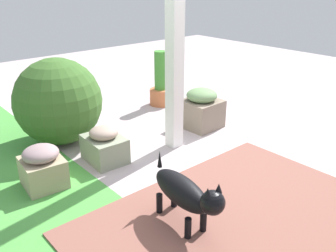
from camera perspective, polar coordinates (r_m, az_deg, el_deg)
The scene contains 9 objects.
ground_plane at distance 3.80m, azimuth 5.09°, elevation -5.31°, with size 12.00×12.00×0.00m, color #B5A4A8.
brick_path at distance 2.93m, azimuth 11.76°, elevation -14.86°, with size 1.80×2.40×0.02m, color brown.
porch_pillar at distance 3.75m, azimuth 1.06°, elevation 13.70°, with size 0.14×0.14×2.39m, color white.
stone_planter_nearest at distance 4.54m, azimuth 5.19°, elevation 2.67°, with size 0.45×0.46×0.50m.
stone_planter_mid at distance 3.76m, azimuth -9.85°, elevation -3.02°, with size 0.46×0.36×0.38m.
stone_planter_far at distance 3.45m, azimuth -18.92°, elevation -6.06°, with size 0.40×0.38×0.39m.
round_shrub at distance 4.19m, azimuth -16.71°, elevation 3.65°, with size 0.96×0.96×0.96m, color #365E25.
terracotta_pot_tall at distance 5.32m, azimuth -1.15°, elevation 6.24°, with size 0.32×0.32×0.78m.
dog at distance 2.71m, azimuth 2.68°, elevation -10.34°, with size 0.75×0.27×0.51m.
Camera 1 is at (-2.31, 2.45, 1.77)m, focal length 39.18 mm.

